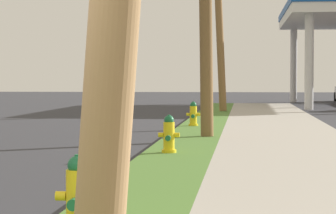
{
  "coord_description": "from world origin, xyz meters",
  "views": [
    {
      "loc": [
        1.98,
        -4.35,
        1.59
      ],
      "look_at": [
        0.38,
        11.81,
        0.97
      ],
      "focal_mm": 81.98,
      "sensor_mm": 36.0,
      "label": 1
    }
  ],
  "objects_px": {
    "fire_hydrant_third": "(193,115)",
    "utility_pole_background": "(219,17)",
    "fire_hydrant_nearest": "(77,199)",
    "fire_hydrant_second": "(169,136)",
    "fire_hydrant_fourth": "(207,106)"
  },
  "relations": [
    {
      "from": "fire_hydrant_third",
      "to": "utility_pole_background",
      "type": "bearing_deg",
      "value": 87.6
    },
    {
      "from": "fire_hydrant_third",
      "to": "utility_pole_background",
      "type": "distance_m",
      "value": 11.13
    },
    {
      "from": "fire_hydrant_nearest",
      "to": "fire_hydrant_second",
      "type": "xyz_separation_m",
      "value": [
        0.1,
        7.82,
        0.0
      ]
    },
    {
      "from": "fire_hydrant_nearest",
      "to": "fire_hydrant_fourth",
      "type": "bearing_deg",
      "value": 89.77
    },
    {
      "from": "fire_hydrant_second",
      "to": "utility_pole_background",
      "type": "xyz_separation_m",
      "value": [
        0.36,
        18.88,
        3.8
      ]
    },
    {
      "from": "fire_hydrant_fourth",
      "to": "fire_hydrant_nearest",
      "type": "bearing_deg",
      "value": -90.23
    },
    {
      "from": "fire_hydrant_second",
      "to": "fire_hydrant_fourth",
      "type": "height_order",
      "value": "same"
    },
    {
      "from": "fire_hydrant_third",
      "to": "fire_hydrant_fourth",
      "type": "xyz_separation_m",
      "value": [
        0.07,
        7.12,
        0.0
      ]
    },
    {
      "from": "fire_hydrant_nearest",
      "to": "fire_hydrant_third",
      "type": "xyz_separation_m",
      "value": [
        0.02,
        16.25,
        0.0
      ]
    },
    {
      "from": "fire_hydrant_second",
      "to": "fire_hydrant_third",
      "type": "height_order",
      "value": "same"
    },
    {
      "from": "fire_hydrant_second",
      "to": "fire_hydrant_third",
      "type": "bearing_deg",
      "value": 90.55
    },
    {
      "from": "fire_hydrant_nearest",
      "to": "fire_hydrant_third",
      "type": "bearing_deg",
      "value": 89.93
    },
    {
      "from": "fire_hydrant_nearest",
      "to": "fire_hydrant_third",
      "type": "distance_m",
      "value": 16.25
    },
    {
      "from": "fire_hydrant_fourth",
      "to": "fire_hydrant_third",
      "type": "bearing_deg",
      "value": -90.58
    },
    {
      "from": "fire_hydrant_nearest",
      "to": "fire_hydrant_fourth",
      "type": "xyz_separation_m",
      "value": [
        0.09,
        23.37,
        0.0
      ]
    }
  ]
}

